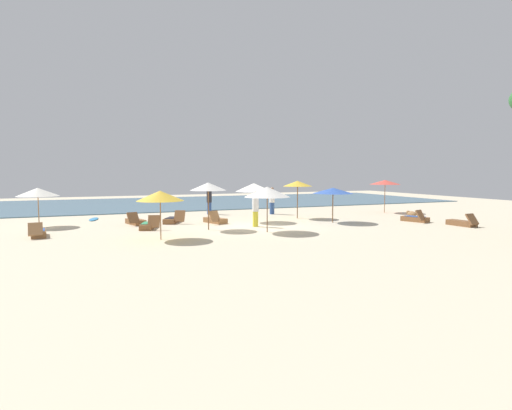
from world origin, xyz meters
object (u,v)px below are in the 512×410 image
at_px(lounger_0, 38,233).
at_px(lounger_4, 416,219).
at_px(lounger_1, 135,221).
at_px(person_0, 272,201).
at_px(umbrella_2, 385,182).
at_px(person_1, 209,200).
at_px(umbrella_6, 267,192).
at_px(umbrella_3, 160,196).
at_px(umbrella_5, 298,184).
at_px(umbrella_1, 208,187).
at_px(lounger_6, 172,220).
at_px(umbrella_0, 254,187).
at_px(umbrella_7, 333,191).
at_px(dog, 411,214).
at_px(lounger_5, 148,225).
at_px(umbrella_4, 38,192).
at_px(surfboard, 94,219).
at_px(person_2, 255,209).
at_px(lounger_2, 215,220).
at_px(lounger_3, 462,223).

relative_size(lounger_0, lounger_4, 0.99).
height_order(lounger_1, person_0, person_0).
bearing_deg(umbrella_2, person_1, 162.47).
bearing_deg(umbrella_6, umbrella_3, -176.90).
height_order(umbrella_5, person_0, umbrella_5).
xyz_separation_m(umbrella_1, lounger_4, (11.87, -1.32, -1.96)).
distance_m(lounger_6, person_1, 5.06).
bearing_deg(umbrella_0, person_0, 52.32).
relative_size(umbrella_7, dog, 2.70).
bearing_deg(umbrella_6, umbrella_0, 77.05).
bearing_deg(person_1, umbrella_7, -53.63).
xyz_separation_m(umbrella_6, dog, (11.09, 2.58, -1.72)).
height_order(umbrella_6, dog, umbrella_6).
bearing_deg(lounger_5, umbrella_3, -89.53).
xyz_separation_m(umbrella_4, dog, (21.32, -3.62, -1.62)).
relative_size(lounger_1, surfboard, 0.94).
xyz_separation_m(lounger_5, surfboard, (-2.44, 5.34, -0.14)).
relative_size(umbrella_5, person_0, 1.27).
relative_size(lounger_6, person_0, 0.95).
bearing_deg(person_2, umbrella_4, 158.34).
height_order(umbrella_0, lounger_1, umbrella_0).
relative_size(umbrella_3, umbrella_5, 0.90).
bearing_deg(umbrella_6, dog, 13.08).
bearing_deg(person_0, umbrella_2, -15.24).
relative_size(umbrella_3, person_1, 1.13).
relative_size(umbrella_2, person_2, 1.23).
xyz_separation_m(lounger_2, person_1, (1.02, 4.76, 0.76)).
height_order(lounger_1, person_2, person_2).
bearing_deg(umbrella_3, lounger_5, 90.47).
xyz_separation_m(lounger_3, person_2, (-10.24, 3.91, 0.77)).
relative_size(umbrella_3, dog, 2.51).
distance_m(umbrella_3, dog, 16.48).
height_order(lounger_2, surfboard, lounger_2).
distance_m(umbrella_0, umbrella_2, 10.48).
bearing_deg(umbrella_2, surfboard, 170.31).
distance_m(lounger_3, person_2, 10.98).
relative_size(umbrella_4, lounger_0, 1.20).
xyz_separation_m(lounger_1, person_0, (9.13, 2.14, 0.74)).
height_order(lounger_0, person_2, person_2).
height_order(lounger_1, lounger_5, lounger_5).
distance_m(umbrella_3, umbrella_4, 8.28).
distance_m(lounger_4, surfboard, 18.85).
xyz_separation_m(umbrella_0, person_0, (2.75, 3.56, -1.06)).
height_order(umbrella_3, lounger_1, umbrella_3).
distance_m(umbrella_5, lounger_1, 9.76).
bearing_deg(umbrella_6, umbrella_5, 48.68).
xyz_separation_m(umbrella_2, dog, (-0.19, -2.81, -1.92)).
relative_size(lounger_5, person_2, 0.94).
height_order(person_0, surfboard, person_0).
bearing_deg(umbrella_1, umbrella_3, -141.95).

